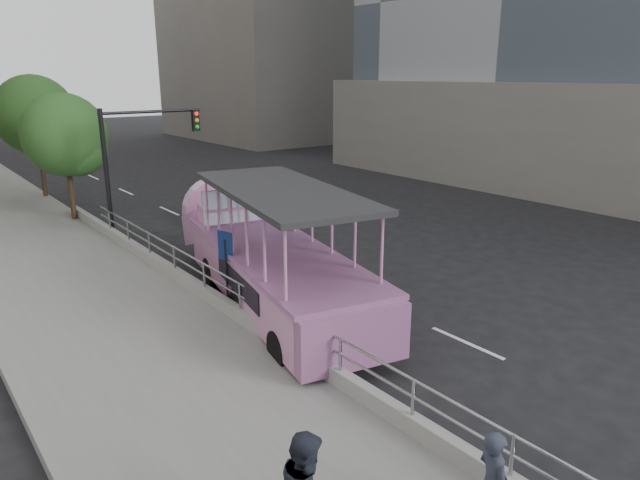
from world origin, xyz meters
TOP-DOWN VIEW (x-y plane):
  - ground at (0.00, 0.00)m, footprint 160.00×160.00m
  - sidewalk at (-5.75, 10.00)m, footprint 5.50×80.00m
  - kerb_wall at (-3.12, 2.00)m, footprint 0.24×30.00m
  - guardrail at (-3.12, 2.00)m, footprint 0.07×22.00m
  - duck_boat at (-1.38, 3.58)m, footprint 4.80×11.14m
  - car at (1.50, 12.51)m, footprint 2.88×4.30m
  - parking_sign at (-2.94, 3.00)m, footprint 0.15×0.55m
  - traffic_signal at (-1.70, 12.50)m, footprint 4.20×0.32m
  - street_tree_near at (-3.30, 15.93)m, footprint 3.52×3.52m
  - street_tree_far at (-3.10, 21.93)m, footprint 3.97×3.97m
  - tower_podium at (30.00, 10.00)m, footprint 26.00×26.00m

SIDE VIEW (x-z plane):
  - ground at x=0.00m, z-range 0.00..0.00m
  - sidewalk at x=-5.75m, z-range 0.00..0.30m
  - kerb_wall at x=-3.12m, z-range 0.30..0.66m
  - car at x=1.50m, z-range 0.00..1.36m
  - guardrail at x=-3.12m, z-range 0.79..1.50m
  - duck_boat at x=-1.38m, z-range -0.46..3.14m
  - parking_sign at x=-2.94m, z-range 0.34..2.81m
  - tower_podium at x=30.00m, z-range 0.00..6.00m
  - traffic_signal at x=-1.70m, z-range 0.90..6.10m
  - street_tree_near at x=-3.30m, z-range 0.96..6.68m
  - street_tree_far at x=-3.10m, z-range 1.08..7.53m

